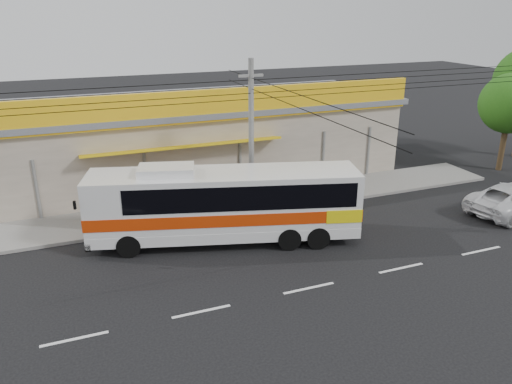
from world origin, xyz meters
The scene contains 9 objects.
ground centered at (0.00, 0.00, 0.00)m, with size 120.00×120.00×0.00m, color black.
sidewalk centered at (0.00, 6.00, 0.07)m, with size 30.00×3.20×0.15m, color slate.
lane_markings centered at (0.00, -2.50, 0.00)m, with size 50.00×0.12×0.01m, color silver, non-canonical shape.
storefront_building centered at (-0.01, 11.54, 2.30)m, with size 22.60×9.20×5.70m.
coach_bus centered at (-1.42, 2.22, 1.85)m, with size 11.46×5.36×3.46m.
motorbike_red centered at (-5.71, 5.65, 0.65)m, with size 0.66×1.89×0.99m, color maroon.
white_car centered at (12.49, 0.21, 0.71)m, with size 2.36×5.12×1.42m, color silver.
utility_pole centered at (0.36, 4.20, 6.15)m, with size 34.00×14.00×7.46m.
tree_near centered at (17.47, 5.57, 4.00)m, with size 3.56×3.56×5.91m.
Camera 1 is at (-7.49, -16.31, 9.52)m, focal length 35.00 mm.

